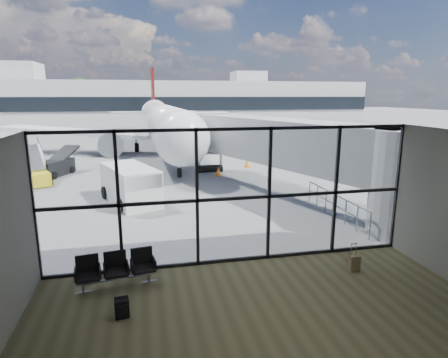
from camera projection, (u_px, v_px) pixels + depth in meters
name	position (u px, v px, depth m)	size (l,w,h in m)	color
ground	(164.00, 137.00, 50.74)	(220.00, 220.00, 0.00)	slate
lounge_shell	(291.00, 240.00, 7.44)	(12.02, 8.01, 4.51)	brown
glass_curtain_wall	(234.00, 197.00, 12.10)	(12.10, 0.12, 4.50)	white
jet_bridge	(292.00, 148.00, 19.75)	(8.00, 16.50, 4.33)	#9C9FA1
apron_railing	(335.00, 203.00, 16.93)	(0.06, 5.46, 1.11)	gray
far_terminal	(153.00, 102.00, 70.65)	(80.00, 12.20, 11.00)	#A9A8A4
tree_3	(17.00, 100.00, 74.66)	(4.95, 4.95, 7.12)	#382619
tree_4	(49.00, 96.00, 75.76)	(5.61, 5.61, 8.07)	#382619
tree_5	(80.00, 93.00, 76.87)	(6.27, 6.27, 9.03)	#382619
seating_row	(116.00, 267.00, 10.91)	(2.25, 0.92, 1.00)	gray
backpack	(122.00, 308.00, 9.35)	(0.37, 0.35, 0.53)	black
suitcase	(354.00, 263.00, 11.83)	(0.33, 0.25, 0.89)	olive
airliner	(162.00, 122.00, 37.83)	(30.70, 35.52, 9.15)	white
service_van	(131.00, 184.00, 19.29)	(3.27, 4.75, 1.90)	white
belt_loader	(55.00, 167.00, 26.01)	(2.79, 4.20, 1.84)	black
mobile_stairs	(33.00, 176.00, 23.42)	(2.65, 3.59, 2.30)	gold
traffic_cone_a	(218.00, 172.00, 25.94)	(0.43, 0.43, 0.61)	orange
traffic_cone_c	(247.00, 163.00, 28.93)	(0.46, 0.46, 0.65)	orange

